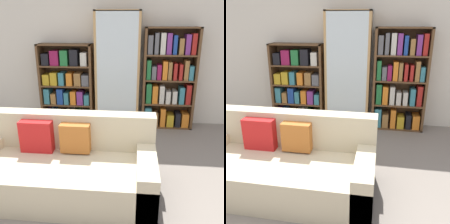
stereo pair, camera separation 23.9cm
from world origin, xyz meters
TOP-DOWN VIEW (x-y plane):
  - wall_back at (0.00, 2.83)m, footprint 6.14×0.06m
  - couch at (-0.29, 0.68)m, footprint 1.94×0.90m
  - bookshelf_left at (-0.77, 2.62)m, footprint 0.93×0.32m
  - display_cabinet at (0.13, 2.61)m, footprint 0.74×0.36m
  - bookshelf_right at (0.99, 2.62)m, footprint 0.87×0.32m
  - wine_bottle at (0.53, 1.80)m, footprint 0.08×0.08m

SIDE VIEW (x-z plane):
  - wine_bottle at x=0.53m, z-range -0.04..0.37m
  - couch at x=-0.29m, z-range -0.13..0.68m
  - bookshelf_left at x=-0.77m, z-range -0.03..1.39m
  - bookshelf_right at x=0.99m, z-range -0.03..1.67m
  - display_cabinet at x=0.13m, z-range -0.01..1.93m
  - wall_back at x=0.00m, z-range 0.00..2.70m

